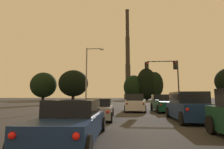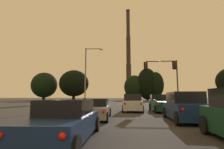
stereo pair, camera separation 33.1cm
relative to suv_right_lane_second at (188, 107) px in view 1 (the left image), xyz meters
The scene contains 13 objects.
suv_right_lane_second is the anchor object (origin of this frame).
sedan_left_lane_third 8.18m from the suv_right_lane_second, 136.58° to the right, with size 2.11×4.75×1.43m.
pickup_truck_right_lane_front 7.54m from the suv_right_lane_second, 90.24° to the left, with size 2.25×5.53×1.82m.
sedan_left_lane_second 5.99m from the suv_right_lane_second, behind, with size 2.20×4.78×1.43m.
suv_center_lane_front 8.15m from the suv_right_lane_second, 112.32° to the left, with size 2.22×4.95×1.86m.
traffic_light_overhead_right 14.42m from the suv_right_lane_second, 81.66° to the left, with size 4.88×0.50×6.80m.
street_lamp 17.51m from the suv_right_lane_second, 124.44° to the left, with size 2.78×0.36×9.05m.
smokestack 111.46m from the suv_right_lane_second, 91.20° to the left, with size 5.55×5.55×64.46m.
treeline_left_mid 72.46m from the suv_right_lane_second, 90.08° to the left, with size 9.78×8.80×11.92m.
treeline_far_left 83.87m from the suv_right_lane_second, 121.96° to the left, with size 12.62×11.36×13.59m.
treeline_right_mid 71.56m from the suv_right_lane_second, 85.30° to the left, with size 9.39×8.45×15.08m.
treeline_far_right 72.88m from the suv_right_lane_second, 112.75° to the left, with size 13.56×12.20×13.94m.
treeline_center_left 71.33m from the suv_right_lane_second, 82.17° to the left, with size 7.38×6.64×13.21m.
Camera 1 is at (-1.00, -1.00, 1.53)m, focal length 28.00 mm.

